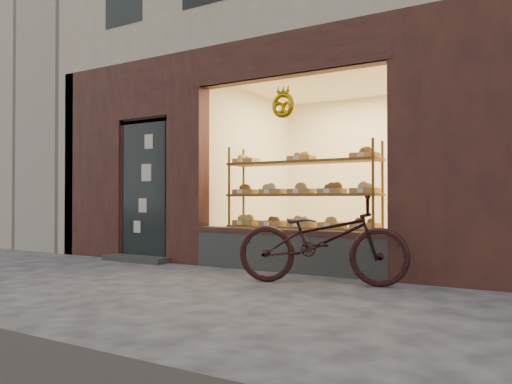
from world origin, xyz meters
The scene contains 4 objects.
ground centered at (0.00, 0.00, 0.00)m, with size 90.00×90.00×0.00m, color #313038.
neighbor_left centered at (-9.60, 5.50, 4.50)m, with size 12.00×7.00×9.00m, color #C2B39B.
display_shelf centered at (0.45, 2.55, 0.84)m, with size 2.20×0.45×1.70m.
bicycle centered at (1.22, 1.48, 0.50)m, with size 0.66×1.89×0.99m, color black.
Camera 1 is at (3.45, -3.64, 0.94)m, focal length 35.00 mm.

